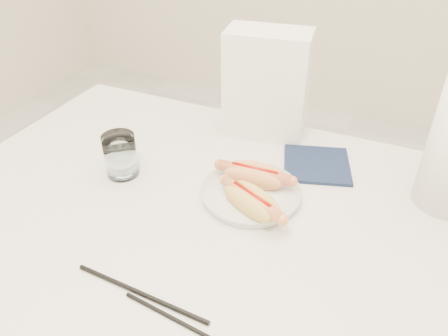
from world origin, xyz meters
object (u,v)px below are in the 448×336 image
at_px(hotdog_left, 255,175).
at_px(napkin_box, 266,84).
at_px(water_glass, 120,155).
at_px(plate, 251,194).
at_px(hotdog_right, 252,201).
at_px(table, 225,240).

xyz_separation_m(hotdog_left, napkin_box, (-0.06, 0.23, 0.09)).
bearing_deg(water_glass, plate, 7.39).
distance_m(hotdog_left, hotdog_right, 0.08).
relative_size(hotdog_left, water_glass, 1.63).
bearing_deg(plate, hotdog_left, 96.76).
xyz_separation_m(table, napkin_box, (-0.04, 0.34, 0.19)).
height_order(table, hotdog_left, hotdog_left).
relative_size(hotdog_right, napkin_box, 0.58).
height_order(plate, napkin_box, napkin_box).
relative_size(hotdog_left, napkin_box, 0.61).
xyz_separation_m(hotdog_left, water_glass, (-0.28, -0.06, 0.01)).
height_order(table, napkin_box, napkin_box).
relative_size(table, water_glass, 12.70).
distance_m(hotdog_left, water_glass, 0.29).
relative_size(table, napkin_box, 4.73).
xyz_separation_m(plate, hotdog_right, (0.02, -0.05, 0.03)).
xyz_separation_m(table, hotdog_right, (0.04, 0.02, 0.10)).
relative_size(hotdog_left, hotdog_right, 1.04).
bearing_deg(table, plate, 74.02).
xyz_separation_m(plate, hotdog_left, (-0.00, 0.03, 0.03)).
bearing_deg(hotdog_left, hotdog_right, -74.50).
bearing_deg(water_glass, table, -8.97).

